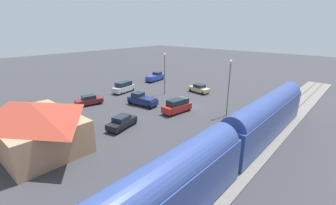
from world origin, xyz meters
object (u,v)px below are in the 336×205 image
(pickup_blue, at_px, (155,77))
(suv_red, at_px, (177,106))
(pedestrian_on_platform, at_px, (258,108))
(sedan_tan, at_px, (199,88))
(sedan_maroon, at_px, (89,100))
(light_pole_near_platform, at_px, (229,82))
(suv_silver, at_px, (124,87))
(station_building, at_px, (35,125))
(pickup_navy, at_px, (142,100))
(sedan_black, at_px, (122,122))
(light_pole_lot_center, at_px, (165,69))

(pickup_blue, bearing_deg, suv_red, 143.20)
(pedestrian_on_platform, distance_m, suv_red, 12.31)
(sedan_tan, bearing_deg, pickup_blue, -6.77)
(sedan_maroon, height_order, light_pole_near_platform, light_pole_near_platform)
(suv_silver, bearing_deg, sedan_tan, -139.06)
(station_building, relative_size, light_pole_near_platform, 1.42)
(sedan_tan, bearing_deg, suv_silver, 40.94)
(sedan_maroon, relative_size, pickup_navy, 0.86)
(sedan_maroon, distance_m, sedan_black, 12.25)
(sedan_tan, distance_m, light_pole_near_platform, 14.05)
(suv_red, bearing_deg, light_pole_near_platform, -148.76)
(pickup_blue, height_order, light_pole_lot_center, light_pole_lot_center)
(sedan_tan, height_order, pickup_blue, pickup_blue)
(suv_red, xyz_separation_m, pickup_blue, (18.50, -13.84, -0.12))
(pickup_navy, height_order, sedan_black, pickup_navy)
(sedan_tan, xyz_separation_m, pickup_blue, (14.49, -1.72, 0.15))
(pedestrian_on_platform, xyz_separation_m, pickup_blue, (28.60, -6.80, -0.25))
(pedestrian_on_platform, xyz_separation_m, suv_red, (10.10, 7.04, -0.13))
(pedestrian_on_platform, bearing_deg, sedan_black, 54.27)
(sedan_black, bearing_deg, pickup_blue, -54.37)
(suv_silver, height_order, light_pole_lot_center, light_pole_lot_center)
(pedestrian_on_platform, bearing_deg, station_building, 60.40)
(sedan_black, bearing_deg, light_pole_near_platform, -121.77)
(suv_silver, bearing_deg, station_building, 118.35)
(station_building, height_order, light_pole_near_platform, light_pole_near_platform)
(pedestrian_on_platform, height_order, suv_red, suv_red)
(pedestrian_on_platform, distance_m, suv_silver, 26.48)
(sedan_maroon, relative_size, sedan_black, 1.00)
(station_building, height_order, sedan_black, station_building)
(station_building, bearing_deg, light_pole_near_platform, -116.06)
(pedestrian_on_platform, height_order, light_pole_near_platform, light_pole_near_platform)
(sedan_black, bearing_deg, suv_silver, -38.79)
(pedestrian_on_platform, height_order, sedan_black, pedestrian_on_platform)
(suv_silver, height_order, sedan_tan, suv_silver)
(station_building, distance_m, light_pole_lot_center, 25.99)
(suv_silver, bearing_deg, pickup_blue, -77.61)
(sedan_maroon, relative_size, suv_red, 0.94)
(pedestrian_on_platform, distance_m, light_pole_lot_center, 19.19)
(pickup_navy, bearing_deg, suv_red, -169.70)
(pedestrian_on_platform, bearing_deg, light_pole_lot_center, 1.25)
(sedan_tan, distance_m, pickup_blue, 14.60)
(suv_silver, height_order, pickup_blue, suv_silver)
(sedan_black, xyz_separation_m, light_pole_near_platform, (-8.33, -13.44, 4.42))
(station_building, xyz_separation_m, sedan_tan, (-0.65, -31.05, -1.84))
(light_pole_near_platform, bearing_deg, suv_silver, 5.43)
(suv_silver, height_order, sedan_black, suv_silver)
(light_pole_near_platform, distance_m, light_pole_lot_center, 15.48)
(light_pole_lot_center, bearing_deg, pedestrian_on_platform, -178.75)
(pedestrian_on_platform, distance_m, light_pole_near_platform, 6.19)
(sedan_maroon, distance_m, suv_red, 15.63)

